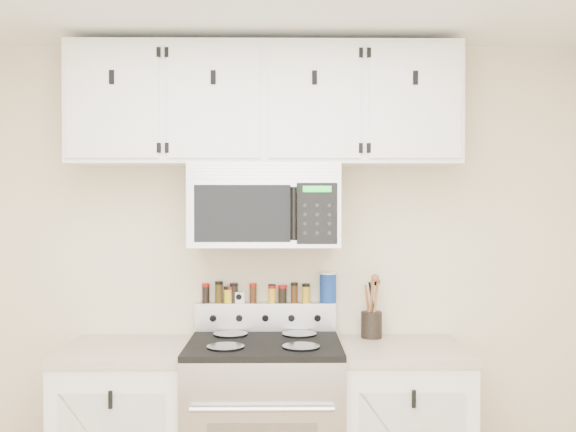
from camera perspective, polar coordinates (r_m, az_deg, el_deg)
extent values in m
cube|color=beige|center=(3.53, -1.99, -5.21)|extent=(3.50, 0.01, 2.50)
cube|color=black|center=(3.27, -2.13, -11.32)|extent=(0.76, 0.65, 0.03)
cube|color=#B7B7BA|center=(3.53, -2.01, -8.91)|extent=(0.76, 0.08, 0.15)
cylinder|color=black|center=(3.13, -5.57, -11.51)|extent=(0.18, 0.18, 0.01)
cylinder|color=black|center=(3.12, 1.17, -11.55)|extent=(0.18, 0.18, 0.01)
cylinder|color=black|center=(3.42, -5.13, -10.43)|extent=(0.18, 0.18, 0.01)
cylinder|color=black|center=(3.41, 1.01, -10.46)|extent=(0.18, 0.18, 0.01)
cube|color=tan|center=(3.39, -14.11, -11.51)|extent=(0.64, 0.62, 0.04)
cube|color=tan|center=(3.35, 10.00, -11.63)|extent=(0.64, 0.62, 0.04)
cube|color=#9E9EA3|center=(3.33, -2.08, 0.96)|extent=(0.76, 0.38, 0.42)
cube|color=#B7B7BA|center=(3.14, -2.17, 4.06)|extent=(0.73, 0.01, 0.08)
cube|color=black|center=(3.13, -4.08, 0.22)|extent=(0.47, 0.01, 0.28)
cube|color=black|center=(3.13, 2.60, 0.22)|extent=(0.20, 0.01, 0.30)
cylinder|color=black|center=(3.09, 0.52, 0.21)|extent=(0.03, 0.03, 0.26)
cube|color=white|center=(3.39, -2.07, 9.77)|extent=(2.00, 0.33, 0.62)
cube|color=white|center=(3.33, -15.36, 9.91)|extent=(0.46, 0.01, 0.57)
cube|color=black|center=(3.34, -15.41, 11.82)|extent=(0.02, 0.01, 0.07)
cube|color=white|center=(3.24, -6.65, 10.18)|extent=(0.46, 0.01, 0.57)
cube|color=black|center=(3.25, -6.67, 12.15)|extent=(0.03, 0.01, 0.07)
cube|color=white|center=(3.23, 2.36, 10.23)|extent=(0.46, 0.01, 0.57)
cube|color=black|center=(3.24, 2.37, 12.20)|extent=(0.03, 0.01, 0.07)
cube|color=white|center=(3.29, 11.23, 10.03)|extent=(0.46, 0.01, 0.57)
cube|color=black|center=(3.30, 11.26, 11.97)|extent=(0.02, 0.01, 0.07)
cylinder|color=black|center=(3.51, 7.43, -9.57)|extent=(0.11, 0.11, 0.14)
cylinder|color=brown|center=(3.49, 7.43, -7.84)|extent=(0.01, 0.01, 0.26)
cylinder|color=brown|center=(3.48, 7.76, -7.71)|extent=(0.01, 0.01, 0.28)
cylinder|color=brown|center=(3.50, 7.11, -7.97)|extent=(0.01, 0.01, 0.24)
cylinder|color=black|center=(3.51, 7.54, -7.87)|extent=(0.01, 0.01, 0.25)
cylinder|color=brown|center=(3.47, 7.32, -7.81)|extent=(0.01, 0.01, 0.27)
cube|color=white|center=(3.52, -4.38, -7.21)|extent=(0.06, 0.06, 0.06)
cylinder|color=navy|center=(3.52, 3.58, -6.43)|extent=(0.09, 0.09, 0.16)
cylinder|color=white|center=(3.51, 3.58, -5.08)|extent=(0.09, 0.09, 0.01)
cylinder|color=black|center=(3.53, -7.32, -6.95)|extent=(0.04, 0.04, 0.09)
cylinder|color=maroon|center=(3.53, -7.32, -6.10)|extent=(0.04, 0.04, 0.02)
cylinder|color=#402F0F|center=(3.53, -6.16, -6.87)|extent=(0.04, 0.04, 0.10)
cylinder|color=black|center=(3.52, -6.17, -5.93)|extent=(0.04, 0.04, 0.02)
cylinder|color=gold|center=(3.52, -5.37, -7.10)|extent=(0.04, 0.04, 0.07)
cylinder|color=black|center=(3.52, -5.37, -6.39)|extent=(0.04, 0.04, 0.02)
cylinder|color=gold|center=(3.52, -5.22, -7.10)|extent=(0.04, 0.04, 0.07)
cylinder|color=#9C1B0C|center=(3.52, -5.22, -6.39)|extent=(0.04, 0.04, 0.02)
cylinder|color=black|center=(3.52, -4.83, -6.96)|extent=(0.04, 0.04, 0.09)
cylinder|color=black|center=(3.51, -4.83, -6.10)|extent=(0.04, 0.04, 0.02)
cylinder|color=#432210|center=(3.51, -3.13, -6.98)|extent=(0.04, 0.04, 0.09)
cylinder|color=#AA130D|center=(3.51, -3.13, -6.13)|extent=(0.04, 0.04, 0.02)
cylinder|color=gold|center=(3.51, -1.44, -7.03)|extent=(0.04, 0.04, 0.08)
cylinder|color=black|center=(3.50, -1.44, -6.21)|extent=(0.04, 0.04, 0.02)
cylinder|color=gold|center=(3.51, -1.43, -7.08)|extent=(0.04, 0.04, 0.08)
cylinder|color=#A50C15|center=(3.51, -1.43, -6.32)|extent=(0.04, 0.04, 0.02)
cylinder|color=black|center=(3.51, -0.49, -7.07)|extent=(0.05, 0.05, 0.08)
cylinder|color=#A10C0F|center=(3.51, -0.49, -6.29)|extent=(0.05, 0.05, 0.02)
cylinder|color=#41260F|center=(3.51, 0.56, -6.96)|extent=(0.04, 0.04, 0.09)
cylinder|color=black|center=(3.50, 0.57, -6.07)|extent=(0.04, 0.04, 0.02)
cylinder|color=gold|center=(3.51, 1.60, -7.00)|extent=(0.04, 0.04, 0.09)
cylinder|color=black|center=(3.51, 1.60, -6.16)|extent=(0.04, 0.04, 0.02)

